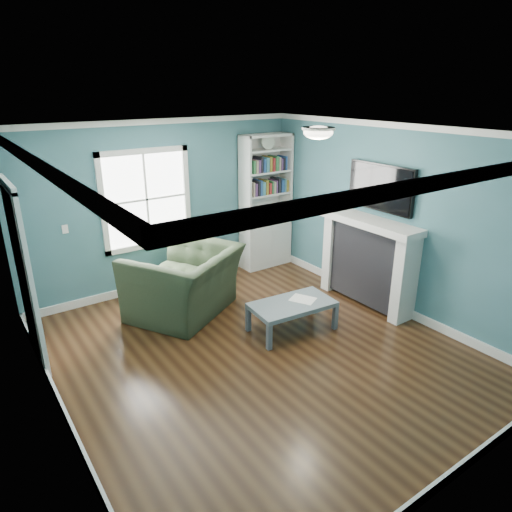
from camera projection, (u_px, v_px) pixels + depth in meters
floor at (259, 352)px, 5.56m from camera, size 5.00×5.00×0.00m
room_walls at (259, 228)px, 5.01m from camera, size 5.00×5.00×5.00m
trim at (259, 257)px, 5.13m from camera, size 4.50×5.00×2.60m
window at (147, 199)px, 6.80m from camera, size 1.40×0.06×1.50m
bookshelf at (265, 215)px, 7.95m from camera, size 0.90×0.35×2.31m
fireplace at (368, 263)px, 6.61m from camera, size 0.44×1.58×1.30m
tv at (381, 187)px, 6.29m from camera, size 0.06×1.10×0.65m
door at (24, 275)px, 5.07m from camera, size 0.12×0.98×2.17m
ceiling_fixture at (318, 132)px, 5.23m from camera, size 0.38×0.38×0.15m
light_switch at (65, 229)px, 6.24m from camera, size 0.08×0.01×0.12m
recliner at (184, 272)px, 6.32m from camera, size 1.70×1.52×1.25m
coffee_table at (292, 306)px, 5.95m from camera, size 1.13×0.69×0.39m
paper_sheet at (303, 299)px, 6.03m from camera, size 0.37×0.39×0.00m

